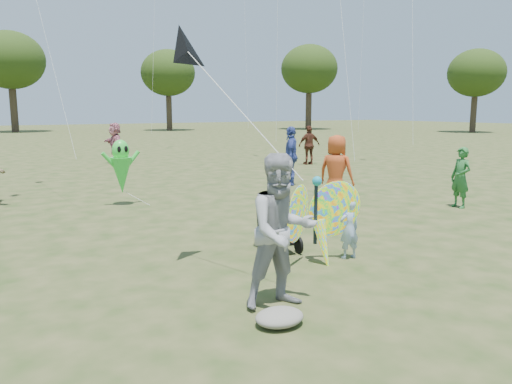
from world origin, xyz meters
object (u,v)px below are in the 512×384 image
(crowd_c, at_px, (291,156))
(crowd_h, at_px, (309,145))
(crowd_f, at_px, (461,178))
(crowd_a, at_px, (336,172))
(crowd_j, at_px, (115,144))
(adult_man, at_px, (282,231))
(child_girl, at_px, (349,229))
(butterfly_kite, at_px, (319,221))
(alien_kite, at_px, (121,169))
(jogging_stroller, at_px, (275,217))

(crowd_c, xyz_separation_m, crowd_h, (4.38, 4.63, -0.09))
(crowd_f, bearing_deg, crowd_a, -113.81)
(crowd_f, relative_size, crowd_j, 0.82)
(adult_man, relative_size, crowd_a, 1.05)
(child_girl, distance_m, adult_man, 2.48)
(crowd_j, bearing_deg, adult_man, -10.08)
(crowd_c, bearing_deg, crowd_f, 53.40)
(adult_man, height_order, crowd_j, adult_man)
(crowd_j, relative_size, butterfly_kite, 1.10)
(crowd_j, relative_size, alien_kite, 1.10)
(crowd_f, height_order, butterfly_kite, crowd_f)
(crowd_a, relative_size, crowd_c, 0.96)
(alien_kite, bearing_deg, adult_man, -92.49)
(adult_man, xyz_separation_m, crowd_a, (4.88, 4.58, -0.05))
(child_girl, height_order, crowd_f, crowd_f)
(adult_man, distance_m, jogging_stroller, 2.61)
(adult_man, height_order, butterfly_kite, adult_man)
(crowd_j, bearing_deg, butterfly_kite, -5.54)
(adult_man, relative_size, crowd_f, 1.27)
(crowd_a, bearing_deg, alien_kite, 27.08)
(crowd_c, relative_size, crowd_h, 1.10)
(adult_man, height_order, crowd_f, adult_man)
(crowd_c, height_order, jogging_stroller, crowd_c)
(child_girl, distance_m, butterfly_kite, 0.66)
(adult_man, bearing_deg, crowd_h, 59.69)
(adult_man, relative_size, alien_kite, 1.14)
(butterfly_kite, bearing_deg, alien_kite, 100.10)
(crowd_c, bearing_deg, crowd_j, -122.48)
(crowd_h, bearing_deg, crowd_f, 84.80)
(adult_man, bearing_deg, alien_kite, 96.36)
(adult_man, xyz_separation_m, crowd_j, (3.07, 17.71, -0.04))
(child_girl, relative_size, jogging_stroller, 0.93)
(crowd_f, relative_size, crowd_h, 0.88)
(crowd_h, height_order, alien_kite, crowd_h)
(crowd_f, bearing_deg, butterfly_kite, -66.79)
(crowd_f, height_order, crowd_j, crowd_j)
(crowd_h, height_order, butterfly_kite, crowd_h)
(child_girl, relative_size, adult_man, 0.52)
(adult_man, height_order, crowd_h, adult_man)
(jogging_stroller, bearing_deg, child_girl, -42.03)
(child_girl, distance_m, jogging_stroller, 1.34)
(crowd_j, bearing_deg, child_girl, -3.37)
(adult_man, bearing_deg, crowd_j, 89.01)
(alien_kite, bearing_deg, crowd_a, -35.82)
(crowd_f, distance_m, alien_kite, 8.81)
(crowd_f, distance_m, jogging_stroller, 6.32)
(child_girl, relative_size, crowd_a, 0.54)
(adult_man, xyz_separation_m, butterfly_kite, (1.54, 1.15, -0.28))
(child_girl, height_order, butterfly_kite, butterfly_kite)
(jogging_stroller, distance_m, butterfly_kite, 1.05)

